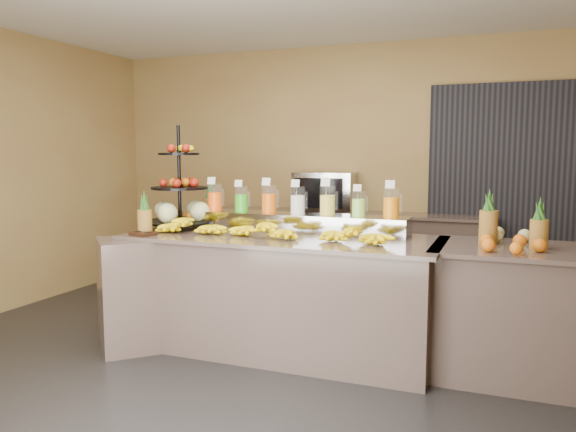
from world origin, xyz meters
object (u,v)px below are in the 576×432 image
Objects in this scene: pitcher_tray at (298,223)px; banana_heap at (268,228)px; fruit_stand at (184,202)px; oven_warmer at (325,192)px; condiment_caddy at (143,234)px; right_fruit_pile at (509,237)px.

banana_heap is at bearing -107.52° from pitcher_tray.
oven_warmer is (0.74, 1.78, -0.01)m from fruit_stand.
banana_heap reaches higher than pitcher_tray.
banana_heap is (-0.12, -0.36, -0.01)m from pitcher_tray.
banana_heap is 10.66× the size of condiment_caddy.
fruit_stand reaches higher than banana_heap.
oven_warmer reaches higher than condiment_caddy.
banana_heap is 1.77m from right_fruit_pile.
pitcher_tray is at bearing 31.51° from condiment_caddy.
fruit_stand is 2.68m from right_fruit_pile.
right_fruit_pile is 2.72m from oven_warmer.
oven_warmer reaches higher than banana_heap.
banana_heap is 4.34× the size of right_fruit_pile.
oven_warmer is at bearing 99.86° from pitcher_tray.
condiment_caddy is 0.28× the size of oven_warmer.
pitcher_tray is 9.92× the size of condiment_caddy.
banana_heap is 3.02× the size of oven_warmer.
banana_heap is 2.05m from oven_warmer.
pitcher_tray is 1.04m from fruit_stand.
pitcher_tray is 4.04× the size of right_fruit_pile.
oven_warmer reaches higher than pitcher_tray.
condiment_caddy is (-0.96, -0.29, -0.05)m from banana_heap.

